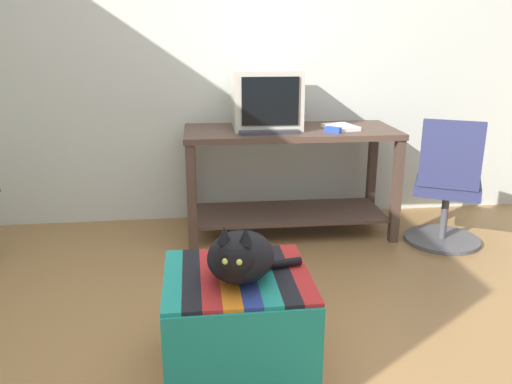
# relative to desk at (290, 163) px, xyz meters

# --- Properties ---
(ground_plane) EXTENTS (14.00, 14.00, 0.00)m
(ground_plane) POSITION_rel_desk_xyz_m (-0.38, -1.60, -0.53)
(ground_plane) COLOR olive
(back_wall) EXTENTS (8.00, 0.10, 2.60)m
(back_wall) POSITION_rel_desk_xyz_m (-0.38, 0.45, 0.77)
(back_wall) COLOR silver
(back_wall) RESTS_ON ground_plane
(desk) EXTENTS (1.50, 0.64, 0.77)m
(desk) POSITION_rel_desk_xyz_m (0.00, 0.00, 0.00)
(desk) COLOR #4C382D
(desk) RESTS_ON ground_plane
(tv_monitor) EXTENTS (0.47, 0.42, 0.41)m
(tv_monitor) POSITION_rel_desk_xyz_m (-0.16, 0.05, 0.44)
(tv_monitor) COLOR #BCB7A8
(tv_monitor) RESTS_ON desk
(keyboard) EXTENTS (0.41, 0.18, 0.02)m
(keyboard) POSITION_rel_desk_xyz_m (-0.18, -0.14, 0.26)
(keyboard) COLOR #333338
(keyboard) RESTS_ON desk
(book) EXTENTS (0.24, 0.28, 0.03)m
(book) POSITION_rel_desk_xyz_m (0.35, -0.05, 0.26)
(book) COLOR white
(book) RESTS_ON desk
(ottoman_with_blanket) EXTENTS (0.61, 0.59, 0.45)m
(ottoman_with_blanket) POSITION_rel_desk_xyz_m (-0.52, -1.58, -0.30)
(ottoman_with_blanket) COLOR tan
(ottoman_with_blanket) RESTS_ON ground_plane
(cat) EXTENTS (0.45, 0.41, 0.27)m
(cat) POSITION_rel_desk_xyz_m (-0.51, -1.63, 0.03)
(cat) COLOR black
(cat) RESTS_ON ottoman_with_blanket
(office_chair) EXTENTS (0.57, 0.57, 0.89)m
(office_chair) POSITION_rel_desk_xyz_m (1.02, -0.37, -0.14)
(office_chair) COLOR #4C4C51
(office_chair) RESTS_ON ground_plane
(stapler) EXTENTS (0.11, 0.10, 0.04)m
(stapler) POSITION_rel_desk_xyz_m (0.26, -0.17, 0.27)
(stapler) COLOR #2342B7
(stapler) RESTS_ON desk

